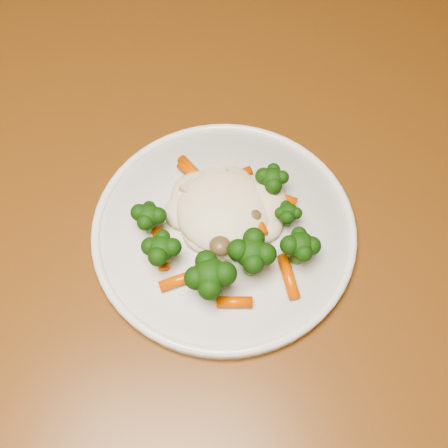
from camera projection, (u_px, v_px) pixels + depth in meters
name	position (u px, v px, depth m)	size (l,w,h in m)	color
dining_table	(295.00, 223.00, 0.73)	(1.37, 0.99, 0.75)	brown
plate	(224.00, 230.00, 0.62)	(0.29, 0.29, 0.01)	white
meal	(227.00, 225.00, 0.59)	(0.20, 0.19, 0.05)	#F4E6C3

